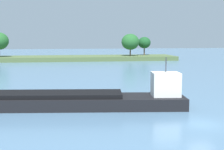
% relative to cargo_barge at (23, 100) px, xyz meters
% --- Properties ---
extents(ground_plane, '(400.00, 400.00, 0.00)m').
position_rel_cargo_barge_xyz_m(ground_plane, '(17.72, -10.10, -0.99)').
color(ground_plane, slate).
extents(treeline_island, '(91.45, 15.18, 9.81)m').
position_rel_cargo_barge_xyz_m(treeline_island, '(-2.63, 78.63, 1.57)').
color(treeline_island, '#4C6038').
rests_on(treeline_island, ground).
extents(cargo_barge, '(39.96, 9.91, 5.98)m').
position_rel_cargo_barge_xyz_m(cargo_barge, '(0.00, 0.00, 0.00)').
color(cargo_barge, black).
rests_on(cargo_barge, ground).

